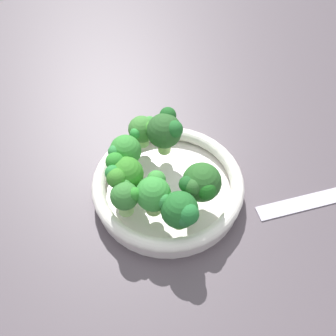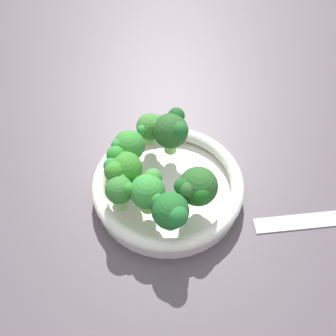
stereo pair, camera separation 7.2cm
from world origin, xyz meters
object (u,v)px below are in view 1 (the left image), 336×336
broccoli_floret_0 (125,152)px  broccoli_floret_4 (154,194)px  broccoli_floret_1 (123,174)px  broccoli_floret_3 (165,130)px  broccoli_floret_5 (181,211)px  broccoli_floret_6 (143,130)px  broccoli_floret_7 (126,197)px  bowl (168,188)px  broccoli_floret_2 (201,184)px

broccoli_floret_0 → broccoli_floret_4: 8.88cm
broccoli_floret_1 → broccoli_floret_3: broccoli_floret_3 is taller
broccoli_floret_3 → broccoli_floret_4: size_ratio=1.12×
broccoli_floret_5 → broccoli_floret_3: bearing=151.6°
broccoli_floret_6 → broccoli_floret_7: (9.09, -9.30, 0.24)cm
broccoli_floret_0 → broccoli_floret_6: broccoli_floret_0 is taller
broccoli_floret_0 → bowl: bearing=31.0°
broccoli_floret_5 → broccoli_floret_7: (-6.40, -4.53, -0.08)cm
broccoli_floret_2 → broccoli_floret_6: (-13.55, -0.24, -0.36)cm
broccoli_floret_1 → broccoli_floret_5: broccoli_floret_1 is taller
broccoli_floret_5 → bowl: bearing=155.4°
broccoli_floret_2 → broccoli_floret_4: 6.72cm
broccoli_floret_1 → broccoli_floret_3: size_ratio=0.89×
broccoli_floret_0 → broccoli_floret_6: (-2.31, 4.93, -0.43)cm
broccoli_floret_0 → broccoli_floret_5: bearing=0.6°
broccoli_floret_2 → broccoli_floret_6: size_ratio=1.19×
broccoli_floret_4 → broccoli_floret_6: (-11.12, 6.02, -0.58)cm
bowl → broccoli_floret_0: broccoli_floret_0 is taller
broccoli_floret_1 → broccoli_floret_3: (-2.65, 9.44, 0.65)cm
bowl → broccoli_floret_4: size_ratio=3.61×
broccoli_floret_0 → broccoli_floret_7: 8.08cm
broccoli_floret_0 → broccoli_floret_4: broccoli_floret_4 is taller
broccoli_floret_0 → broccoli_floret_1: broccoli_floret_1 is taller
broccoli_floret_2 → broccoli_floret_4: bearing=-111.2°
broccoli_floret_7 → broccoli_floret_3: bearing=118.0°
broccoli_floret_2 → broccoli_floret_6: broccoli_floret_2 is taller
broccoli_floret_2 → broccoli_floret_5: (1.94, -5.02, -0.04)cm
broccoli_floret_2 → broccoli_floret_7: (-4.46, -9.55, -0.11)cm
broccoli_floret_1 → broccoli_floret_2: size_ratio=1.01×
broccoli_floret_0 → broccoli_floret_3: (0.81, 6.84, 0.87)cm
broccoli_floret_1 → broccoli_floret_6: 9.51cm
broccoli_floret_4 → broccoli_floret_7: size_ratio=1.12×
broccoli_floret_3 → broccoli_floret_0: bearing=-96.8°
broccoli_floret_1 → broccoli_floret_6: broccoli_floret_1 is taller
bowl → broccoli_floret_3: (-5.04, 3.33, 6.41)cm
broccoli_floret_4 → broccoli_floret_7: bearing=-121.7°
broccoli_floret_0 → broccoli_floret_6: bearing=115.1°
broccoli_floret_2 → broccoli_floret_4: size_ratio=0.99×
broccoli_floret_2 → broccoli_floret_6: 13.56cm
broccoli_floret_0 → broccoli_floret_4: size_ratio=0.98×
broccoli_floret_2 → broccoli_floret_5: 5.38cm
broccoli_floret_4 → broccoli_floret_5: size_ratio=1.05×
bowl → broccoli_floret_7: bearing=-83.2°
broccoli_floret_4 → bowl: bearing=122.8°
broccoli_floret_0 → broccoli_floret_2: bearing=24.7°
broccoli_floret_4 → broccoli_floret_3: bearing=135.2°
broccoli_floret_0 → broccoli_floret_2: size_ratio=0.99×
broccoli_floret_3 → broccoli_floret_7: broccoli_floret_3 is taller
bowl → broccoli_floret_4: 7.90cm
broccoli_floret_6 → bowl: bearing=-9.8°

